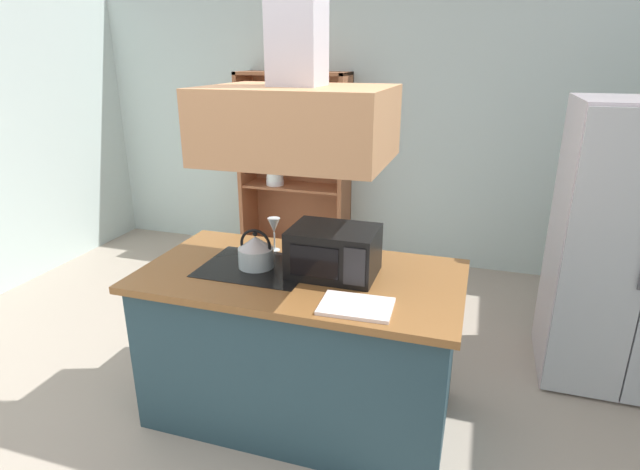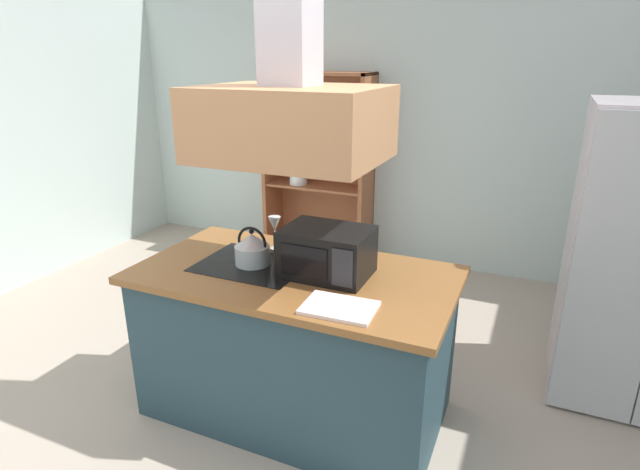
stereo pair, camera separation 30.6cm
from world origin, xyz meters
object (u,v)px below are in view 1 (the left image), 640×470
refrigerator (633,248)px  wine_glass_on_counter (274,227)px  kettle (256,251)px  cutting_board (356,306)px  dish_cabinet (296,178)px  microwave (334,252)px

refrigerator → wine_glass_on_counter: bearing=-160.9°
refrigerator → kettle: 2.32m
kettle → wine_glass_on_counter: (0.00, 0.27, 0.06)m
kettle → cutting_board: (0.65, -0.31, -0.08)m
dish_cabinet → microwave: 2.62m
refrigerator → microwave: refrigerator is taller
refrigerator → kettle: size_ratio=8.09×
kettle → refrigerator: bearing=25.3°
kettle → cutting_board: bearing=-25.3°
dish_cabinet → kettle: (0.66, -2.41, 0.17)m
refrigerator → dish_cabinet: 3.10m
refrigerator → cutting_board: size_ratio=5.27×
kettle → wine_glass_on_counter: bearing=90.0°
refrigerator → cutting_board: 1.94m
dish_cabinet → cutting_board: size_ratio=5.50×
dish_cabinet → kettle: bearing=-74.8°
refrigerator → dish_cabinet: size_ratio=0.96×
refrigerator → microwave: 1.91m
cutting_board → kettle: bearing=154.7°
dish_cabinet → cutting_board: 3.02m
refrigerator → wine_glass_on_counter: size_ratio=8.69×
dish_cabinet → kettle: 2.51m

